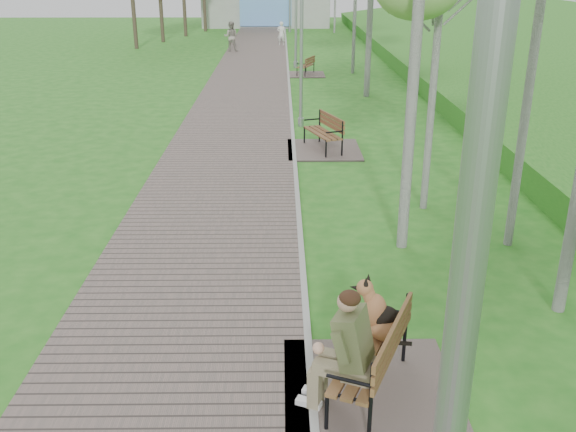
# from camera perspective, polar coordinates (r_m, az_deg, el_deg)

# --- Properties ---
(walkway) EXTENTS (3.50, 67.00, 0.04)m
(walkway) POSITION_cam_1_polar(r_m,az_deg,el_deg) (25.58, -3.84, 10.81)
(walkway) COLOR #645751
(walkway) RESTS_ON ground
(kerb) EXTENTS (0.10, 67.00, 0.05)m
(kerb) POSITION_cam_1_polar(r_m,az_deg,el_deg) (25.54, 0.16, 10.85)
(kerb) COLOR #999993
(kerb) RESTS_ON ground
(building_north) EXTENTS (10.00, 5.20, 4.00)m
(building_north) POSITION_cam_1_polar(r_m,az_deg,el_deg) (54.65, -1.96, 18.62)
(building_north) COLOR #9E9E99
(building_north) RESTS_ON ground
(bench_main) EXTENTS (2.04, 2.27, 1.78)m
(bench_main) POSITION_cam_1_polar(r_m,az_deg,el_deg) (7.60, 6.85, -12.67)
(bench_main) COLOR #645751
(bench_main) RESTS_ON ground
(bench_second) EXTENTS (1.96, 2.18, 1.20)m
(bench_second) POSITION_cam_1_polar(r_m,az_deg,el_deg) (17.57, 3.10, 6.55)
(bench_second) COLOR #645751
(bench_second) RESTS_ON ground
(bench_third) EXTENTS (1.65, 1.83, 1.01)m
(bench_third) POSITION_cam_1_polar(r_m,az_deg,el_deg) (30.06, 1.58, 12.77)
(bench_third) COLOR #645751
(bench_third) RESTS_ON ground
(lamp_post_second) EXTENTS (0.18, 0.18, 4.63)m
(lamp_post_second) POSITION_cam_1_polar(r_m,az_deg,el_deg) (19.92, 1.19, 14.04)
(lamp_post_second) COLOR #929499
(lamp_post_second) RESTS_ON ground
(lamp_post_third) EXTENTS (0.21, 0.21, 5.53)m
(lamp_post_third) POSITION_cam_1_polar(r_m,az_deg,el_deg) (31.89, 0.71, 17.62)
(lamp_post_third) COLOR #929499
(lamp_post_third) RESTS_ON ground
(pedestrian_near) EXTENTS (0.57, 0.41, 1.44)m
(pedestrian_near) POSITION_cam_1_polar(r_m,az_deg,el_deg) (41.23, -0.60, 15.91)
(pedestrian_near) COLOR silver
(pedestrian_near) RESTS_ON ground
(pedestrian_far) EXTENTS (0.86, 0.69, 1.69)m
(pedestrian_far) POSITION_cam_1_polar(r_m,az_deg,el_deg) (38.35, -5.09, 15.59)
(pedestrian_far) COLOR gray
(pedestrian_far) RESTS_ON ground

